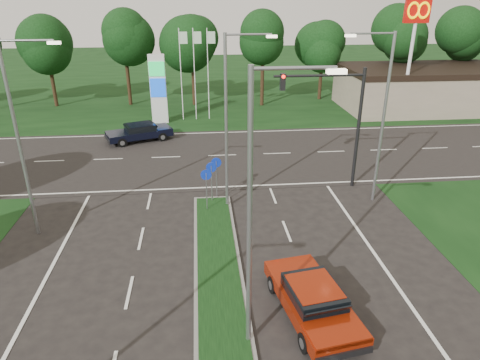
{
  "coord_description": "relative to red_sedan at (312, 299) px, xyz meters",
  "views": [
    {
      "loc": [
        -0.53,
        -4.81,
        10.6
      ],
      "look_at": [
        1.35,
        14.43,
        2.2
      ],
      "focal_mm": 32.0,
      "sensor_mm": 36.0,
      "label": 1
    }
  ],
  "objects": [
    {
      "name": "verge_far",
      "position": [
        -3.2,
        47.92,
        -0.72
      ],
      "size": [
        160.0,
        50.0,
        0.02
      ],
      "primitive_type": "cube",
      "color": "black",
      "rests_on": "ground"
    },
    {
      "name": "cross_road",
      "position": [
        -3.2,
        16.92,
        -0.72
      ],
      "size": [
        160.0,
        12.0,
        0.02
      ],
      "primitive_type": "cube",
      "color": "black",
      "rests_on": "ground"
    },
    {
      "name": "commercial_building",
      "position": [
        18.8,
        28.92,
        1.28
      ],
      "size": [
        16.0,
        9.0,
        4.0
      ],
      "primitive_type": "cube",
      "color": "gray",
      "rests_on": "ground"
    },
    {
      "name": "streetlight_median_near",
      "position": [
        -2.2,
        -1.08,
        4.36
      ],
      "size": [
        2.53,
        0.22,
        9.0
      ],
      "color": "gray",
      "rests_on": "ground"
    },
    {
      "name": "streetlight_median_far",
      "position": [
        -2.2,
        8.92,
        4.36
      ],
      "size": [
        2.53,
        0.22,
        9.0
      ],
      "color": "gray",
      "rests_on": "ground"
    },
    {
      "name": "streetlight_left_far",
      "position": [
        -11.5,
        6.92,
        4.36
      ],
      "size": [
        2.53,
        0.22,
        9.0
      ],
      "color": "gray",
      "rests_on": "ground"
    },
    {
      "name": "streetlight_right_far",
      "position": [
        5.59,
        8.92,
        4.36
      ],
      "size": [
        2.53,
        0.22,
        9.0
      ],
      "rotation": [
        0.0,
        0.0,
        3.14
      ],
      "color": "gray",
      "rests_on": "ground"
    },
    {
      "name": "traffic_signal",
      "position": [
        3.98,
        10.92,
        3.94
      ],
      "size": [
        5.1,
        0.42,
        7.0
      ],
      "color": "black",
      "rests_on": "ground"
    },
    {
      "name": "median_signs",
      "position": [
        -3.2,
        9.32,
        1.0
      ],
      "size": [
        1.16,
        1.76,
        2.38
      ],
      "color": "gray",
      "rests_on": "ground"
    },
    {
      "name": "gas_pylon",
      "position": [
        -6.99,
        25.97,
        2.48
      ],
      "size": [
        5.8,
        1.26,
        8.0
      ],
      "color": "silver",
      "rests_on": "ground"
    },
    {
      "name": "mcdonalds_sign",
      "position": [
        14.8,
        24.89,
        7.27
      ],
      "size": [
        2.2,
        0.47,
        10.4
      ],
      "color": "silver",
      "rests_on": "ground"
    },
    {
      "name": "treeline_far",
      "position": [
        -3.1,
        32.86,
        6.11
      ],
      "size": [
        6.0,
        6.0,
        9.9
      ],
      "color": "black",
      "rests_on": "ground"
    },
    {
      "name": "red_sedan",
      "position": [
        0.0,
        0.0,
        0.0
      ],
      "size": [
        2.76,
        5.11,
        1.33
      ],
      "rotation": [
        0.0,
        0.0,
        0.17
      ],
      "color": "maroon",
      "rests_on": "ground"
    },
    {
      "name": "navy_sedan",
      "position": [
        -8.46,
        20.93,
        0.01
      ],
      "size": [
        5.31,
        3.65,
        1.35
      ],
      "rotation": [
        0.0,
        0.0,
        1.94
      ],
      "color": "black",
      "rests_on": "ground"
    }
  ]
}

